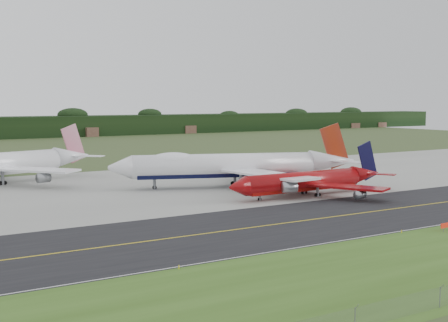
% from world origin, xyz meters
% --- Properties ---
extents(ground, '(600.00, 600.00, 0.00)m').
position_xyz_m(ground, '(0.00, 0.00, 0.00)').
color(ground, '#324420').
rests_on(ground, ground).
extents(taxiway, '(400.00, 32.00, 0.02)m').
position_xyz_m(taxiway, '(0.00, -4.00, 0.01)').
color(taxiway, black).
rests_on(taxiway, ground).
extents(apron, '(400.00, 78.00, 0.01)m').
position_xyz_m(apron, '(0.00, 51.00, 0.01)').
color(apron, gray).
rests_on(apron, ground).
extents(taxiway_centreline, '(400.00, 0.40, 0.00)m').
position_xyz_m(taxiway_centreline, '(0.00, -4.00, 0.03)').
color(taxiway_centreline, gold).
rests_on(taxiway_centreline, taxiway).
extents(taxiway_edge_line, '(400.00, 0.25, 0.00)m').
position_xyz_m(taxiway_edge_line, '(0.00, -19.50, 0.03)').
color(taxiway_edge_line, silver).
rests_on(taxiway_edge_line, taxiway).
extents(jet_ba_747, '(60.54, 48.73, 15.73)m').
position_xyz_m(jet_ba_747, '(12.56, 39.04, 5.35)').
color(jet_ba_747, white).
rests_on(jet_ba_747, ground).
extents(jet_red_737, '(43.33, 35.46, 11.73)m').
position_xyz_m(jet_red_737, '(20.32, 18.49, 3.24)').
color(jet_red_737, maroon).
rests_on(jet_red_737, ground).
extents(edge_marker_left, '(0.16, 0.16, 0.50)m').
position_xyz_m(edge_marker_left, '(-34.04, -20.50, 0.25)').
color(edge_marker_left, yellow).
rests_on(edge_marker_left, ground).
extents(edge_marker_center, '(0.16, 0.16, 0.50)m').
position_xyz_m(edge_marker_center, '(6.79, -20.50, 0.25)').
color(edge_marker_center, yellow).
rests_on(edge_marker_center, ground).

